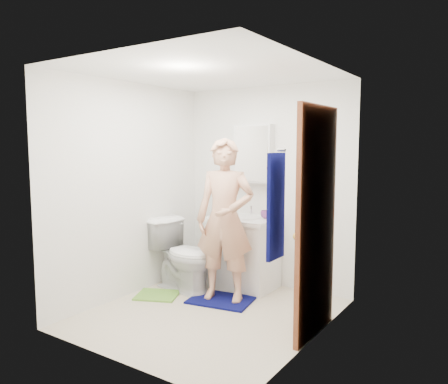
# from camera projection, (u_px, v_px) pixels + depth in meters

# --- Properties ---
(floor) EXTENTS (2.20, 2.40, 0.02)m
(floor) POSITION_uv_depth(u_px,v_px,m) (209.00, 315.00, 4.43)
(floor) COLOR beige
(floor) RESTS_ON ground
(ceiling) EXTENTS (2.20, 2.40, 0.02)m
(ceiling) POSITION_uv_depth(u_px,v_px,m) (208.00, 71.00, 4.17)
(ceiling) COLOR white
(ceiling) RESTS_ON ground
(wall_back) EXTENTS (2.20, 0.02, 2.40)m
(wall_back) POSITION_uv_depth(u_px,v_px,m) (267.00, 187.00, 5.30)
(wall_back) COLOR white
(wall_back) RESTS_ON ground
(wall_front) EXTENTS (2.20, 0.02, 2.40)m
(wall_front) POSITION_uv_depth(u_px,v_px,m) (115.00, 212.00, 3.30)
(wall_front) COLOR white
(wall_front) RESTS_ON ground
(wall_left) EXTENTS (0.02, 2.40, 2.40)m
(wall_left) POSITION_uv_depth(u_px,v_px,m) (129.00, 190.00, 4.91)
(wall_left) COLOR white
(wall_left) RESTS_ON ground
(wall_right) EXTENTS (0.02, 2.40, 2.40)m
(wall_right) POSITION_uv_depth(u_px,v_px,m) (315.00, 205.00, 3.69)
(wall_right) COLOR white
(wall_right) RESTS_ON ground
(vanity_cabinet) EXTENTS (0.75, 0.55, 0.80)m
(vanity_cabinet) POSITION_uv_depth(u_px,v_px,m) (243.00, 254.00, 5.23)
(vanity_cabinet) COLOR white
(vanity_cabinet) RESTS_ON floor
(countertop) EXTENTS (0.79, 0.59, 0.05)m
(countertop) POSITION_uv_depth(u_px,v_px,m) (244.00, 219.00, 5.18)
(countertop) COLOR white
(countertop) RESTS_ON vanity_cabinet
(sink_basin) EXTENTS (0.40, 0.40, 0.03)m
(sink_basin) POSITION_uv_depth(u_px,v_px,m) (244.00, 218.00, 5.18)
(sink_basin) COLOR white
(sink_basin) RESTS_ON countertop
(faucet) EXTENTS (0.03, 0.03, 0.12)m
(faucet) POSITION_uv_depth(u_px,v_px,m) (251.00, 210.00, 5.32)
(faucet) COLOR silver
(faucet) RESTS_ON countertop
(medicine_cabinet) EXTENTS (0.50, 0.12, 0.70)m
(medicine_cabinet) POSITION_uv_depth(u_px,v_px,m) (253.00, 154.00, 5.28)
(medicine_cabinet) COLOR white
(medicine_cabinet) RESTS_ON wall_back
(mirror_panel) EXTENTS (0.46, 0.01, 0.66)m
(mirror_panel) POSITION_uv_depth(u_px,v_px,m) (251.00, 154.00, 5.23)
(mirror_panel) COLOR white
(mirror_panel) RESTS_ON wall_back
(door) EXTENTS (0.05, 0.80, 2.05)m
(door) POSITION_uv_depth(u_px,v_px,m) (316.00, 222.00, 3.85)
(door) COLOR brown
(door) RESTS_ON ground
(door_knob) EXTENTS (0.07, 0.07, 0.07)m
(door_knob) POSITION_uv_depth(u_px,v_px,m) (297.00, 236.00, 3.62)
(door_knob) COLOR gold
(door_knob) RESTS_ON door
(towel) EXTENTS (0.03, 0.24, 0.80)m
(towel) POSITION_uv_depth(u_px,v_px,m) (276.00, 206.00, 3.25)
(towel) COLOR #080A4C
(towel) RESTS_ON wall_right
(towel_hook) EXTENTS (0.06, 0.02, 0.02)m
(towel_hook) POSITION_uv_depth(u_px,v_px,m) (281.00, 150.00, 3.19)
(towel_hook) COLOR silver
(towel_hook) RESTS_ON wall_right
(toilet) EXTENTS (0.88, 0.59, 0.83)m
(toilet) POSITION_uv_depth(u_px,v_px,m) (183.00, 255.00, 5.12)
(toilet) COLOR white
(toilet) RESTS_ON floor
(bath_mat) EXTENTS (0.75, 0.59, 0.02)m
(bath_mat) POSITION_uv_depth(u_px,v_px,m) (221.00, 300.00, 4.79)
(bath_mat) COLOR #080A4C
(bath_mat) RESTS_ON floor
(green_rug) EXTENTS (0.58, 0.54, 0.02)m
(green_rug) POSITION_uv_depth(u_px,v_px,m) (157.00, 295.00, 4.94)
(green_rug) COLOR #6EAD39
(green_rug) RESTS_ON floor
(soap_dispenser) EXTENTS (0.10, 0.10, 0.19)m
(soap_dispenser) POSITION_uv_depth(u_px,v_px,m) (222.00, 208.00, 5.28)
(soap_dispenser) COLOR #AE6551
(soap_dispenser) RESTS_ON countertop
(toothbrush_cup) EXTENTS (0.13, 0.13, 0.09)m
(toothbrush_cup) POSITION_uv_depth(u_px,v_px,m) (265.00, 214.00, 5.11)
(toothbrush_cup) COLOR #78397E
(toothbrush_cup) RESTS_ON countertop
(man) EXTENTS (0.73, 0.59, 1.76)m
(man) POSITION_uv_depth(u_px,v_px,m) (225.00, 220.00, 4.71)
(man) COLOR tan
(man) RESTS_ON bath_mat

